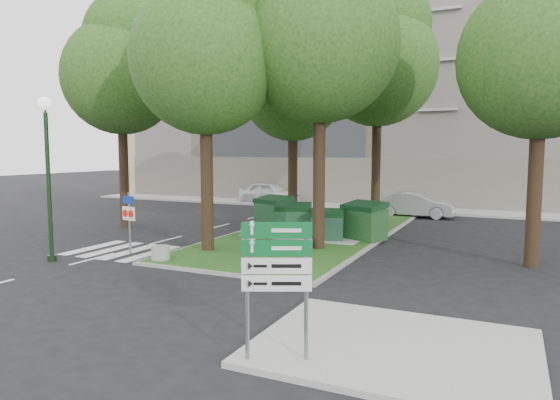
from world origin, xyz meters
The scene contains 26 objects.
ground centered at (0.00, 0.00, 0.00)m, with size 120.00×120.00×0.00m, color black.
median_island centered at (0.50, 8.00, 0.06)m, with size 6.00×16.00×0.12m, color #1B4313.
median_kerb centered at (0.50, 8.00, 0.05)m, with size 6.30×16.30×0.10m, color gray.
sidewalk_corner centered at (6.50, -3.50, 0.06)m, with size 5.00×4.00×0.12m, color #999993.
building_sidewalk centered at (0.00, 18.50, 0.06)m, with size 42.00×3.00×0.12m, color #999993.
zebra_crossing centered at (-3.75, 1.50, 0.01)m, with size 5.00×3.00×0.01m, color silver.
apartment_building centered at (0.00, 26.00, 8.00)m, with size 41.00×12.00×16.00m, color tan.
tree_median_near_left centered at (-1.41, 2.56, 7.32)m, with size 5.20×5.20×10.53m.
tree_median_near_right centered at (2.09, 4.56, 7.99)m, with size 5.60×5.60×11.46m.
tree_median_mid centered at (-0.91, 9.06, 6.98)m, with size 4.80×4.80×9.99m.
tree_median_far centered at (2.29, 12.06, 8.32)m, with size 5.80×5.80×11.93m.
tree_street_left centered at (-8.41, 6.06, 7.65)m, with size 5.40×5.40×11.00m.
tree_street_right centered at (9.09, 5.06, 6.98)m, with size 5.00×5.00×10.06m.
dumpster_a centered at (-1.51, 8.00, 0.84)m, with size 1.90×1.60×1.51m.
dumpster_b centered at (0.09, 6.56, 0.79)m, with size 1.75×1.46×1.40m.
dumpster_c centered at (1.69, 6.30, 0.71)m, with size 1.54×1.28×1.23m.
dumpster_d centered at (3.00, 7.03, 0.85)m, with size 1.97×1.71×1.53m.
bollard_left centered at (-2.02, 0.50, 0.34)m, with size 0.62×0.62×0.44m, color gray.
bollard_right centered at (1.69, 3.92, 0.31)m, with size 0.54×0.54×0.39m, color #9A9B96.
bollard_mid centered at (-1.19, 5.00, 0.34)m, with size 0.63×0.63×0.45m, color gray.
litter_bin centered at (3.20, 9.42, 0.50)m, with size 0.44×0.44×0.76m, color #C29016.
street_lamp centered at (-5.51, -0.81, 3.41)m, with size 0.43×0.43×5.42m.
traffic_sign_pole centered at (-3.93, 1.20, 1.42)m, with size 0.66×0.16×2.21m.
directional_sign centered at (4.80, -5.00, 1.70)m, with size 1.09×0.53×2.37m.
car_white centered at (-6.83, 18.48, 0.77)m, with size 1.81×4.51×1.54m, color silver.
car_silver centered at (3.50, 15.50, 0.70)m, with size 1.49×4.26×1.40m, color #93969A.
Camera 1 is at (8.34, -12.44, 3.68)m, focal length 32.00 mm.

